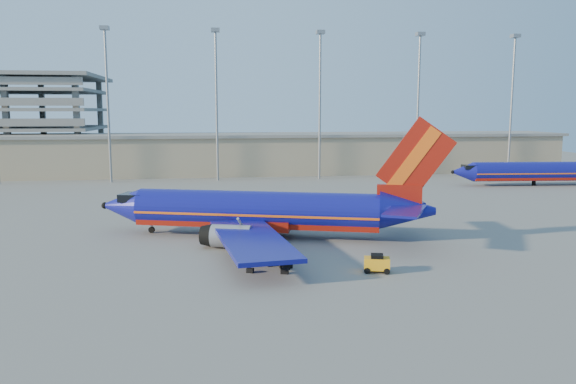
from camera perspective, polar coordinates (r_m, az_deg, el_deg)
ground at (r=64.47m, az=-2.02°, el=-3.73°), size 220.00×220.00×0.00m
terminal_building at (r=122.19m, az=-0.19°, el=4.00°), size 122.00×16.00×8.50m
light_mast_row at (r=109.41m, az=-1.97°, el=10.44°), size 101.60×1.60×28.65m
aircraft_main at (r=59.80m, az=-2.37°, el=-2.00°), size 36.90×34.94×12.86m
aircraft_second at (r=110.89m, az=24.15°, el=1.94°), size 33.06×12.85×11.19m
baggage_tug at (r=47.77m, az=9.02°, el=-7.14°), size 2.39×1.80×1.53m
luggage_pile at (r=48.39m, az=-1.18°, el=-7.54°), size 4.05×3.50×0.54m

